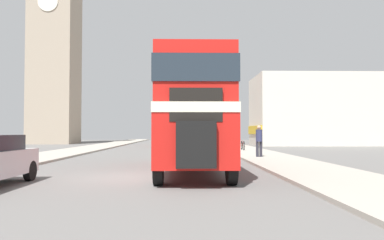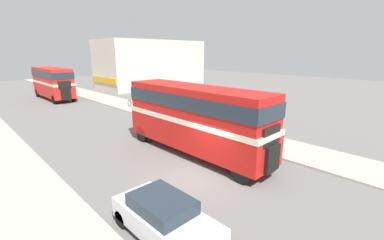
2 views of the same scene
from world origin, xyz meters
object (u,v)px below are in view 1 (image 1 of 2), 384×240
bus_distant (187,124)px  bicycle_on_pavement (243,145)px  church_tower (55,19)px  double_decker_bus (192,110)px  pedestrian_walking (259,139)px

bus_distant → bicycle_on_pavement: 13.05m
bus_distant → church_tower: bearing=156.2°
double_decker_bus → bus_distant: (-0.02, 26.44, -0.02)m
pedestrian_walking → church_tower: church_tower is taller
bus_distant → pedestrian_walking: size_ratio=5.09×
bicycle_on_pavement → church_tower: bearing=137.6°
bicycle_on_pavement → church_tower: church_tower is taller
bus_distant → pedestrian_walking: bus_distant is taller
bicycle_on_pavement → church_tower: 33.35m
church_tower → bus_distant: bearing=-23.8°
bus_distant → bicycle_on_pavement: bus_distant is taller
pedestrian_walking → church_tower: (-21.32, 27.71, 15.26)m
bicycle_on_pavement → church_tower: (-21.63, 19.77, 15.92)m
pedestrian_walking → church_tower: size_ratio=0.06×
pedestrian_walking → bicycle_on_pavement: size_ratio=1.03×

